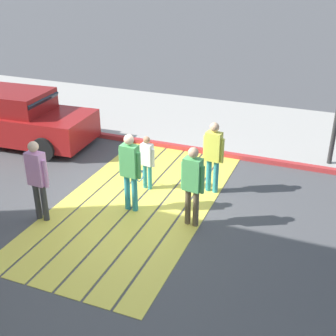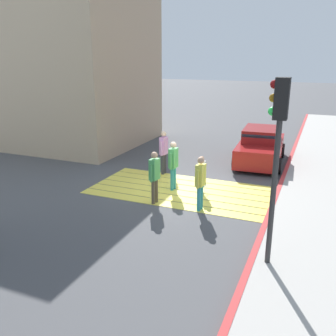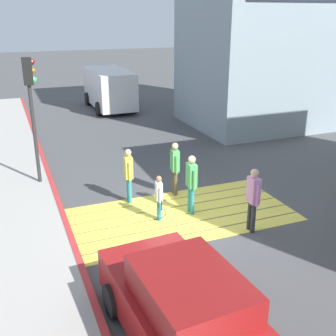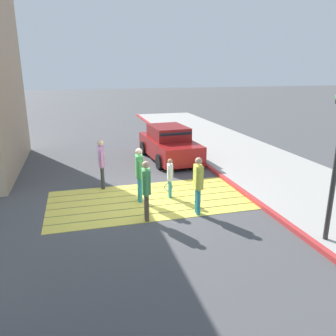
{
  "view_description": "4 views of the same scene",
  "coord_description": "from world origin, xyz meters",
  "views": [
    {
      "loc": [
        7.79,
        3.9,
        5.05
      ],
      "look_at": [
        0.25,
        0.88,
        1.15
      ],
      "focal_mm": 47.38,
      "sensor_mm": 36.0,
      "label": 1
    },
    {
      "loc": [
        -4.39,
        11.68,
        4.65
      ],
      "look_at": [
        0.5,
        0.02,
        0.79
      ],
      "focal_mm": 39.54,
      "sensor_mm": 36.0,
      "label": 2
    },
    {
      "loc": [
        -4.41,
        -9.94,
        5.49
      ],
      "look_at": [
        -0.06,
        0.95,
        1.14
      ],
      "focal_mm": 44.41,
      "sensor_mm": 36.0,
      "label": 3
    },
    {
      "loc": [
        2.11,
        10.12,
        4.17
      ],
      "look_at": [
        -0.56,
        0.32,
        1.15
      ],
      "focal_mm": 36.25,
      "sensor_mm": 36.0,
      "label": 4
    }
  ],
  "objects": [
    {
      "name": "pedestrian_child_with_racket",
      "position": [
        -0.73,
        -0.05,
        0.76
      ],
      "size": [
        0.28,
        0.42,
        1.34
      ],
      "color": "teal",
      "rests_on": "ground"
    },
    {
      "name": "curb_painted",
      "position": [
        -3.25,
        0.0,
        0.07
      ],
      "size": [
        0.16,
        40.0,
        0.13
      ],
      "primitive_type": "cube",
      "color": "#BC3333",
      "rests_on": "ground"
    },
    {
      "name": "pedestrian_adult_side",
      "position": [
        0.37,
        1.45,
        1.01
      ],
      "size": [
        0.26,
        0.51,
        1.74
      ],
      "color": "brown",
      "rests_on": "ground"
    },
    {
      "name": "ground_plane",
      "position": [
        0.0,
        0.0,
        0.0
      ],
      "size": [
        120.0,
        120.0,
        0.0
      ],
      "primitive_type": "plane",
      "color": "#4C4C4F"
    },
    {
      "name": "car_parked_near_curb",
      "position": [
        -2.0,
        -4.73,
        0.73
      ],
      "size": [
        2.18,
        4.4,
        1.57
      ],
      "color": "maroon",
      "rests_on": "ground"
    },
    {
      "name": "sidewalk_west",
      "position": [
        -5.6,
        0.0,
        0.06
      ],
      "size": [
        4.8,
        40.0,
        0.12
      ],
      "primitive_type": "cube",
      "color": "#ADA8A0",
      "rests_on": "ground"
    },
    {
      "name": "pedestrian_adult_lead",
      "position": [
        -1.17,
        1.42,
        1.01
      ],
      "size": [
        0.25,
        0.5,
        1.73
      ],
      "color": "teal",
      "rests_on": "ground"
    },
    {
      "name": "pedestrian_teen_behind",
      "position": [
        1.34,
        -1.54,
        1.03
      ],
      "size": [
        0.24,
        0.52,
        1.78
      ],
      "color": "#333338",
      "rests_on": "ground"
    },
    {
      "name": "crosswalk_stripes",
      "position": [
        0.0,
        0.0,
        0.01
      ],
      "size": [
        6.4,
        3.25,
        0.01
      ],
      "color": "#EAD64C",
      "rests_on": "ground"
    },
    {
      "name": "pedestrian_adult_trailing",
      "position": [
        0.29,
        0.03,
        1.03
      ],
      "size": [
        0.25,
        0.52,
        1.77
      ],
      "color": "teal",
      "rests_on": "ground"
    }
  ]
}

